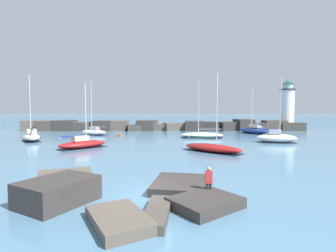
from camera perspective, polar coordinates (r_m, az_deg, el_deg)
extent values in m
plane|color=teal|center=(15.43, -4.10, -14.76)|extent=(600.00, 600.00, 0.00)
cube|color=teal|center=(121.36, -1.08, 1.31)|extent=(400.00, 116.00, 0.01)
cube|color=brown|center=(69.42, -27.37, 0.13)|extent=(5.20, 4.50, 2.29)
cube|color=#4C443D|center=(66.84, -24.10, 0.09)|extent=(5.48, 5.47, 2.24)
cube|color=#383330|center=(65.15, -21.44, 0.13)|extent=(4.45, 4.78, 2.39)
cube|color=#4C443D|center=(63.76, -17.91, -0.05)|extent=(5.69, 6.05, 1.97)
cube|color=#383330|center=(62.66, -14.16, 0.08)|extent=(4.50, 4.43, 2.25)
cube|color=brown|center=(62.56, -10.43, 0.14)|extent=(3.69, 4.69, 2.29)
cube|color=#423D38|center=(61.60, -7.55, -0.35)|extent=(4.19, 6.06, 1.28)
cube|color=#423D38|center=(61.81, -4.56, 0.17)|extent=(4.95, 5.70, 2.34)
cube|color=brown|center=(62.19, -1.72, -0.20)|extent=(3.83, 3.69, 1.48)
cube|color=brown|center=(61.94, 1.61, -0.11)|extent=(6.09, 5.58, 1.70)
cube|color=#383330|center=(61.57, 5.79, 0.06)|extent=(4.73, 5.21, 2.15)
cube|color=#383330|center=(62.82, 9.25, 0.03)|extent=(4.01, 5.55, 1.98)
cube|color=#383330|center=(63.33, 12.73, 0.00)|extent=(5.18, 5.61, 1.96)
cube|color=#383330|center=(64.05, 16.13, 0.27)|extent=(4.20, 5.06, 2.58)
cube|color=brown|center=(65.74, 18.65, -0.07)|extent=(3.44, 5.32, 1.72)
cube|color=#4C443D|center=(66.41, 22.08, 0.15)|extent=(4.98, 4.00, 2.32)
cube|color=#4C443D|center=(67.45, 25.38, -0.07)|extent=(5.76, 5.26, 1.88)
cylinder|color=gray|center=(67.95, 24.41, -0.06)|extent=(4.18, 4.18, 1.80)
cylinder|color=white|center=(67.84, 24.51, 3.92)|extent=(3.10, 3.10, 7.62)
cylinder|color=#232328|center=(68.00, 24.60, 7.23)|extent=(3.56, 3.56, 0.25)
cylinder|color=silver|center=(68.05, 24.62, 7.82)|extent=(2.17, 2.17, 1.15)
cone|color=#194C38|center=(68.14, 24.64, 8.68)|extent=(2.63, 2.63, 0.90)
cube|color=#383330|center=(16.48, 3.27, -12.65)|extent=(4.18, 4.53, 0.50)
cube|color=brown|center=(11.87, -10.65, -19.38)|extent=(3.44, 3.97, 0.47)
cube|color=#4C443D|center=(12.44, -2.35, -18.35)|extent=(1.44, 3.68, 0.42)
cube|color=brown|center=(18.31, -21.43, -10.74)|extent=(4.11, 3.97, 0.80)
cube|color=#383330|center=(13.61, 8.13, -16.18)|extent=(4.09, 3.95, 0.52)
cube|color=#383330|center=(15.01, -22.82, -12.98)|extent=(4.10, 4.43, 1.29)
ellipsoid|color=maroon|center=(30.62, 9.61, -4.72)|extent=(7.03, 6.74, 0.90)
cube|color=black|center=(30.69, 9.60, -5.53)|extent=(6.73, 6.46, 0.03)
cylinder|color=silver|center=(30.01, 10.59, 3.65)|extent=(0.12, 0.12, 8.03)
cylinder|color=#BCBCC1|center=(31.30, 7.35, -2.67)|extent=(3.04, 2.81, 0.10)
cube|color=#1E664C|center=(31.29, 7.36, -2.49)|extent=(2.66, 2.47, 0.20)
ellipsoid|color=white|center=(45.36, 7.32, -1.98)|extent=(7.50, 3.00, 0.93)
cube|color=black|center=(45.41, 7.32, -2.55)|extent=(7.14, 2.93, 0.03)
cylinder|color=silver|center=(45.12, 6.67, 4.04)|extent=(0.12, 0.12, 8.57)
cylinder|color=#BCBCC1|center=(45.38, 9.18, -0.71)|extent=(4.03, 0.43, 0.10)
cube|color=#4C4C51|center=(45.38, 9.18, -0.58)|extent=(3.43, 0.48, 0.20)
ellipsoid|color=maroon|center=(34.72, -18.07, -3.82)|extent=(5.96, 5.84, 0.96)
cube|color=black|center=(34.78, -18.06, -4.58)|extent=(5.71, 5.59, 0.03)
cube|color=beige|center=(34.49, -18.57, -2.54)|extent=(2.15, 2.13, 0.64)
cylinder|color=silver|center=(34.66, -17.51, 2.95)|extent=(0.12, 0.12, 7.21)
cylinder|color=#BCBCC1|center=(34.07, -20.00, -2.26)|extent=(2.56, 2.46, 0.10)
cube|color=navy|center=(34.06, -20.00, -2.09)|extent=(2.25, 2.17, 0.20)
ellipsoid|color=white|center=(51.75, -15.90, -1.34)|extent=(5.66, 3.70, 1.04)
cube|color=black|center=(51.79, -15.89, -1.90)|extent=(5.40, 3.57, 0.03)
cube|color=#B2B2B7|center=(51.53, -15.68, -0.42)|extent=(1.87, 1.55, 0.64)
cylinder|color=silver|center=(51.81, -16.36, 4.38)|extent=(0.12, 0.12, 9.31)
cylinder|color=#BCBCC1|center=(51.04, -14.96, -0.19)|extent=(2.77, 1.16, 0.10)
cube|color=#4C4C51|center=(51.04, -14.96, -0.08)|extent=(2.40, 1.09, 0.20)
ellipsoid|color=white|center=(41.69, 22.53, -2.47)|extent=(6.04, 3.38, 1.29)
cube|color=black|center=(41.75, 22.51, -3.33)|extent=(5.75, 3.27, 0.03)
cube|color=#B2B2B7|center=(41.55, 22.18, -1.15)|extent=(1.93, 1.55, 0.64)
cylinder|color=silver|center=(41.56, 23.27, 4.07)|extent=(0.12, 0.12, 8.24)
cylinder|color=#BCBCC1|center=(41.38, 21.02, -0.82)|extent=(3.08, 0.77, 0.10)
cube|color=navy|center=(41.37, 21.03, -0.68)|extent=(2.65, 0.77, 0.20)
ellipsoid|color=white|center=(45.63, -27.60, -2.15)|extent=(4.99, 6.03, 1.22)
cube|color=black|center=(45.68, -27.58, -2.89)|extent=(4.80, 5.77, 0.03)
cube|color=beige|center=(45.27, -27.60, -1.02)|extent=(1.99, 2.12, 0.64)
cylinder|color=silver|center=(45.86, -27.84, 4.25)|extent=(0.12, 0.12, 8.98)
cylinder|color=#BCBCC1|center=(44.41, -27.51, -0.80)|extent=(1.74, 2.69, 0.10)
cube|color=#1E664C|center=(44.40, -27.52, -0.67)|extent=(1.58, 2.35, 0.20)
ellipsoid|color=navy|center=(55.51, 18.13, -0.96)|extent=(5.72, 6.88, 1.23)
cube|color=black|center=(55.56, 18.11, -1.58)|extent=(5.49, 6.58, 0.03)
cube|color=beige|center=(55.24, 18.43, -0.01)|extent=(2.18, 2.38, 0.64)
cylinder|color=silver|center=(55.66, 17.80, 4.04)|extent=(0.12, 0.12, 8.45)
cylinder|color=#BCBCC1|center=(54.63, 19.30, 0.17)|extent=(2.21, 3.14, 0.10)
cube|color=navy|center=(54.63, 19.30, 0.28)|extent=(1.97, 2.74, 0.20)
sphere|color=#EA5914|center=(49.06, -10.55, -1.81)|extent=(0.57, 0.57, 0.57)
cylinder|color=black|center=(49.02, -10.55, -1.36)|extent=(0.04, 0.04, 0.20)
cylinder|color=#282833|center=(14.88, 8.52, -13.76)|extent=(0.14, 0.14, 0.85)
cylinder|color=#282833|center=(14.91, 9.22, -13.74)|extent=(0.14, 0.14, 0.85)
cube|color=red|center=(14.69, 8.90, -10.91)|extent=(0.36, 0.22, 0.67)
sphere|color=tan|center=(14.58, 8.92, -9.19)|extent=(0.23, 0.23, 0.23)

